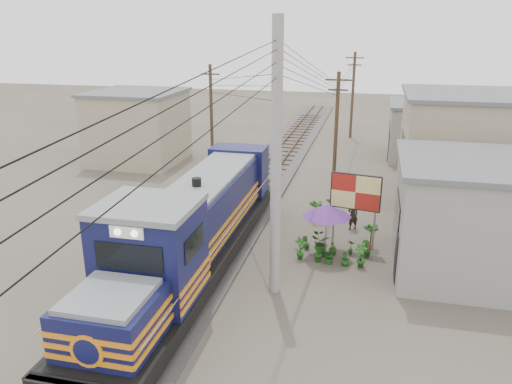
% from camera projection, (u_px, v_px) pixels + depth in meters
% --- Properties ---
extents(ground, '(120.00, 120.00, 0.00)m').
position_uv_depth(ground, '(193.00, 274.00, 20.33)').
color(ground, '#473F35').
rests_on(ground, ground).
extents(ballast, '(3.60, 70.00, 0.16)m').
position_uv_depth(ballast, '(251.00, 195.00, 29.53)').
color(ballast, '#595651').
rests_on(ballast, ground).
extents(track, '(1.15, 70.00, 0.12)m').
position_uv_depth(track, '(251.00, 192.00, 29.48)').
color(track, '#51331E').
rests_on(track, ground).
extents(locomotive, '(3.13, 17.08, 4.23)m').
position_uv_depth(locomotive, '(193.00, 231.00, 19.97)').
color(locomotive, black).
rests_on(locomotive, ground).
extents(utility_pole_main, '(0.40, 0.40, 10.00)m').
position_uv_depth(utility_pole_main, '(276.00, 164.00, 17.52)').
color(utility_pole_main, '#9E9B93').
rests_on(utility_pole_main, ground).
extents(wooden_pole_mid, '(1.60, 0.24, 7.00)m').
position_uv_depth(wooden_pole_mid, '(336.00, 126.00, 31.10)').
color(wooden_pole_mid, '#4C3826').
rests_on(wooden_pole_mid, ground).
extents(wooden_pole_far, '(1.60, 0.24, 7.50)m').
position_uv_depth(wooden_pole_far, '(353.00, 94.00, 43.88)').
color(wooden_pole_far, '#4C3826').
rests_on(wooden_pole_far, ground).
extents(wooden_pole_left, '(1.60, 0.24, 7.00)m').
position_uv_depth(wooden_pole_left, '(211.00, 110.00, 36.87)').
color(wooden_pole_left, '#4C3826').
rests_on(wooden_pole_left, ground).
extents(power_lines, '(9.65, 19.00, 3.30)m').
position_uv_depth(power_lines, '(241.00, 68.00, 25.80)').
color(power_lines, black).
rests_on(power_lines, ground).
extents(shophouse_front, '(7.35, 6.30, 4.70)m').
position_uv_depth(shophouse_front, '(489.00, 218.00, 19.84)').
color(shophouse_front, gray).
rests_on(shophouse_front, ground).
extents(shophouse_mid, '(8.40, 7.35, 6.20)m').
position_uv_depth(shophouse_mid, '(478.00, 149.00, 27.69)').
color(shophouse_mid, gray).
rests_on(shophouse_mid, ground).
extents(shophouse_back, '(6.30, 6.30, 4.20)m').
position_uv_depth(shophouse_back, '(431.00, 131.00, 37.57)').
color(shophouse_back, gray).
rests_on(shophouse_back, ground).
extents(shophouse_left, '(6.30, 6.30, 5.20)m').
position_uv_depth(shophouse_left, '(138.00, 127.00, 36.45)').
color(shophouse_left, gray).
rests_on(shophouse_left, ground).
extents(billboard, '(2.24, 0.52, 3.48)m').
position_uv_depth(billboard, '(355.00, 194.00, 22.00)').
color(billboard, '#99999E').
rests_on(billboard, ground).
extents(market_umbrella, '(2.43, 2.43, 2.38)m').
position_uv_depth(market_umbrella, '(327.00, 211.00, 21.34)').
color(market_umbrella, black).
rests_on(market_umbrella, ground).
extents(vendor, '(0.66, 0.59, 1.52)m').
position_uv_depth(vendor, '(353.00, 215.00, 24.60)').
color(vendor, black).
rests_on(vendor, ground).
extents(plant_nursery, '(3.37, 1.67, 1.08)m').
position_uv_depth(plant_nursery, '(330.00, 249.00, 21.58)').
color(plant_nursery, '#205718').
rests_on(plant_nursery, ground).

